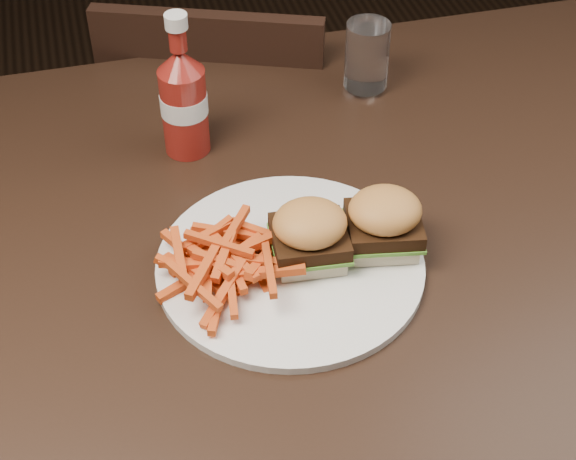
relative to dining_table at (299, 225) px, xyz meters
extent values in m
cube|color=black|center=(0.00, 0.00, 0.00)|extent=(1.20, 0.80, 0.04)
cube|color=black|center=(0.02, 0.53, -0.30)|extent=(0.48, 0.48, 0.03)
cylinder|color=white|center=(-0.03, -0.09, 0.03)|extent=(0.30, 0.30, 0.01)
cube|color=beige|center=(-0.01, -0.09, 0.04)|extent=(0.08, 0.08, 0.02)
cube|color=#F9F1C5|center=(0.08, -0.09, 0.04)|extent=(0.09, 0.08, 0.02)
cylinder|color=maroon|center=(-0.11, 0.16, 0.08)|extent=(0.08, 0.08, 0.12)
cylinder|color=white|center=(0.16, 0.24, 0.08)|extent=(0.06, 0.06, 0.10)
camera|label=1|loc=(-0.21, -0.77, 0.73)|focal=55.00mm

